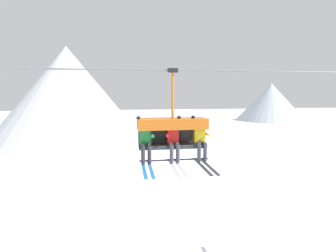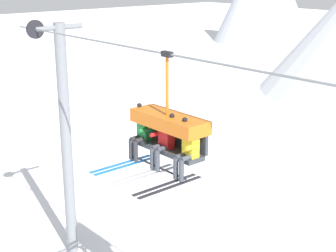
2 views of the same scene
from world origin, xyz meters
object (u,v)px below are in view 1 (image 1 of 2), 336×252
(chairlift_chair, at_px, (172,128))
(skier_yellow, at_px, (200,138))
(skier_red, at_px, (173,139))
(skier_green, at_px, (145,140))

(chairlift_chair, xyz_separation_m, skier_yellow, (0.78, -0.21, -0.28))
(skier_yellow, bearing_deg, chairlift_chair, 164.71)
(chairlift_chair, relative_size, skier_red, 1.51)
(skier_red, height_order, skier_yellow, same)
(skier_green, height_order, skier_red, same)
(chairlift_chair, relative_size, skier_green, 1.51)
(chairlift_chair, distance_m, skier_green, 0.86)
(chairlift_chair, height_order, skier_yellow, chairlift_chair)
(skier_yellow, bearing_deg, skier_red, 180.00)
(skier_yellow, bearing_deg, skier_green, 180.00)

